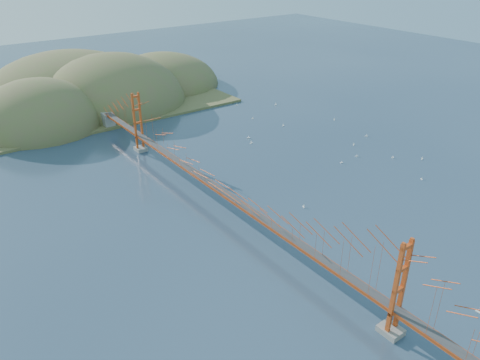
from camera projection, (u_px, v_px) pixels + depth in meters
ground at (228, 214)px, 70.81m from camera, size 320.00×320.00×0.00m
bridge at (226, 172)px, 67.76m from camera, size 2.20×94.40×12.00m
far_headlands at (84, 101)px, 121.22m from camera, size 84.00×58.00×25.00m
sailboat_9 at (354, 145)px, 94.70m from camera, size 0.64×0.64×0.67m
sailboat_0 at (304, 206)px, 72.55m from camera, size 0.57×0.57×0.64m
sailboat_11 at (366, 136)px, 98.99m from camera, size 0.68×0.68×0.71m
sailboat_3 at (251, 143)px, 95.50m from camera, size 0.60×0.49×0.70m
sailboat_7 at (253, 118)px, 108.81m from camera, size 0.50×0.42×0.58m
sailboat_1 at (357, 156)px, 89.73m from camera, size 0.59×0.59×0.61m
sailboat_14 at (422, 179)px, 81.08m from camera, size 0.51×0.51×0.57m
sailboat_10 at (478, 311)px, 51.91m from camera, size 0.52×0.61×0.70m
sailboat_8 at (283, 125)px, 104.59m from camera, size 0.59×0.54×0.67m
sailboat_17 at (276, 104)px, 118.10m from camera, size 0.59×0.48×0.68m
sailboat_13 at (422, 159)px, 88.49m from camera, size 0.60×0.60×0.68m
sailboat_4 at (334, 120)px, 108.08m from camera, size 0.63×0.63×0.66m
sailboat_2 at (393, 157)px, 89.14m from camera, size 0.52×0.52×0.55m
sailboat_16 at (342, 162)px, 87.06m from camera, size 0.53×0.53×0.58m
sailboat_12 at (249, 137)px, 98.10m from camera, size 0.68×0.68×0.75m
sailboat_15 at (237, 105)px, 117.85m from camera, size 0.62×0.62×0.66m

